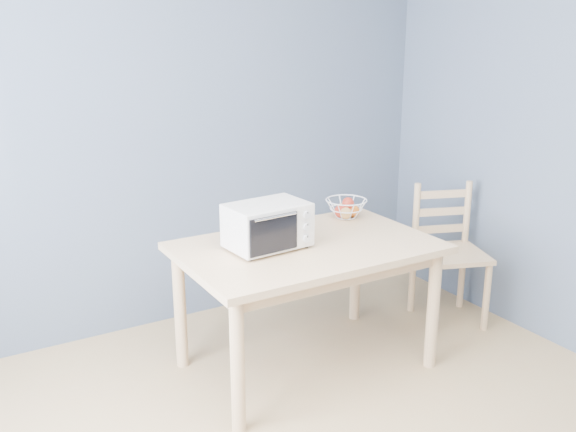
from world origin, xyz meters
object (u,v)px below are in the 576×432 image
fruit_basket (346,208)px  dining_chair (448,255)px  toaster_oven (265,226)px  dining_table (307,261)px

fruit_basket → dining_chair: (0.68, -0.23, -0.36)m
toaster_oven → fruit_basket: toaster_oven is taller
toaster_oven → fruit_basket: (0.71, 0.25, -0.07)m
fruit_basket → dining_table: bearing=-147.8°
dining_table → toaster_oven: 0.34m
toaster_oven → dining_chair: bearing=-3.8°
fruit_basket → dining_chair: 0.80m
fruit_basket → dining_chair: bearing=-18.8°
dining_table → dining_chair: bearing=3.5°
toaster_oven → dining_chair: 1.45m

